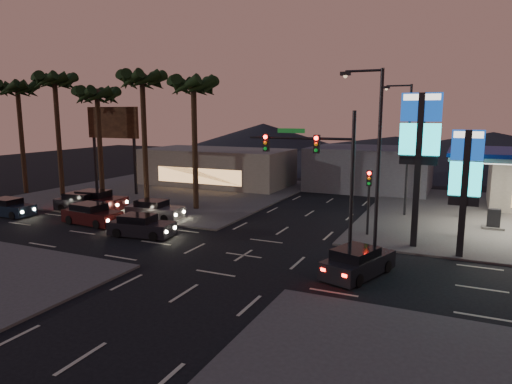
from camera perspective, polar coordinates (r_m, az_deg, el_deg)
The scene contains 27 objects.
ground at distance 25.78m, azimuth -1.56°, elevation -7.93°, with size 140.00×140.00×0.00m, color black.
corner_lot_nw at distance 47.20m, azimuth -10.54°, elevation 0.10°, with size 24.00×24.00×0.12m, color #47443F.
pylon_sign_tall at distance 27.70m, azimuth 19.78°, elevation 6.21°, with size 2.20×0.35×9.00m.
pylon_sign_short at distance 26.76m, azimuth 24.72°, elevation 2.05°, with size 1.60×0.35×7.00m.
traffic_signal_mast at distance 25.20m, azimuth 8.11°, elevation 3.73°, with size 6.10×0.39×8.00m.
pedestal_signal at distance 29.93m, azimuth 13.92°, elevation 0.03°, with size 0.32×0.39×4.30m.
streetlight_near at distance 23.51m, azimuth 14.59°, elevation 4.29°, with size 2.14×0.25×10.00m.
streetlight_mid at distance 36.35m, azimuth 18.19°, elevation 5.93°, with size 2.14×0.25×10.00m.
streetlight_far at distance 50.27m, azimuth 20.01°, elevation 6.75°, with size 2.14×0.25×10.00m.
palm_a at distance 37.30m, azimuth -7.81°, elevation 12.11°, with size 4.41×4.41×10.86m.
palm_b at distance 40.21m, azimuth -14.01°, elevation 12.51°, with size 4.41×4.41×11.46m.
palm_c at distance 43.43m, azimuth -19.23°, elevation 10.60°, with size 4.41×4.41×10.26m.
palm_d at distance 47.05m, azimuth -23.83°, elevation 11.76°, with size 4.41×4.41×11.66m.
palm_e at distance 50.83m, azimuth -27.62°, elevation 10.66°, with size 4.41×4.41×11.06m.
billboard at distance 47.03m, azimuth -17.44°, elevation 7.47°, with size 6.00×0.30×8.50m.
building_far_west at distance 50.90m, azimuth -4.89°, elevation 3.12°, with size 16.00×8.00×4.00m, color #726B5B.
building_far_mid at distance 49.19m, azimuth 14.01°, elevation 2.88°, with size 12.00×9.00×4.40m, color #4C4C51.
hill_left at distance 89.67m, azimuth 0.90°, elevation 6.64°, with size 40.00×40.00×6.00m, color black.
hill_right at distance 82.35m, azimuth 27.44°, elevation 4.93°, with size 50.00×50.00×5.00m, color black.
hill_center at distance 82.98m, azimuth 16.99°, elevation 5.28°, with size 60.00×60.00×4.00m, color black.
car_lane_a_front at distance 30.51m, azimuth -14.19°, elevation -4.17°, with size 4.42×2.22×1.39m.
car_lane_a_mid at distance 34.87m, azimuth -19.86°, elevation -2.67°, with size 4.62×2.20×1.47m.
car_lane_a_rear at distance 40.34m, azimuth -28.53°, elevation -1.74°, with size 4.22×1.88×1.36m.
car_lane_b_front at distance 35.21m, azimuth -12.57°, elevation -2.24°, with size 4.45×2.03×1.43m.
car_lane_b_mid at distance 39.71m, azimuth -20.83°, elevation -1.25°, with size 4.73×2.31×1.50m.
car_lane_b_rear at distance 39.95m, azimuth -19.30°, elevation -1.04°, with size 5.01×2.48×1.58m.
suv_station at distance 23.06m, azimuth 12.57°, elevation -8.58°, with size 3.08×4.61×1.43m.
Camera 1 is at (10.80, -22.07, 7.81)m, focal length 32.00 mm.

